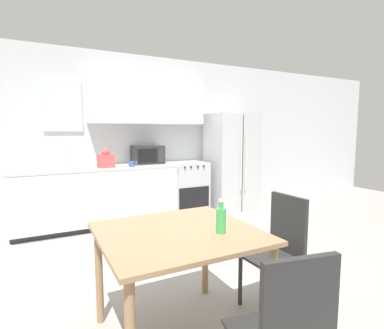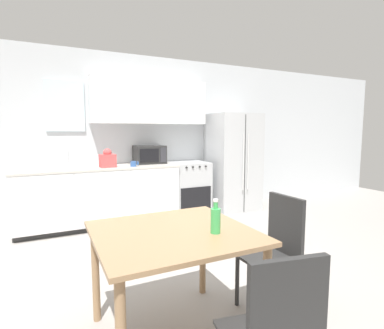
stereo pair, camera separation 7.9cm
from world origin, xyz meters
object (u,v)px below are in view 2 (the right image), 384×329
object	(u,v)px
oven_range	(189,188)
refrigerator	(233,162)
drink_bottle	(216,219)
dining_table	(173,246)
dining_chair_side	(277,244)
microwave	(150,155)
coffee_mug	(134,164)

from	to	relation	value
oven_range	refrigerator	bearing A→B (deg)	-4.73
drink_bottle	dining_table	bearing A→B (deg)	145.04
oven_range	refrigerator	world-z (taller)	refrigerator
oven_range	refrigerator	xyz separation A→B (m)	(0.87, -0.07, 0.43)
refrigerator	dining_chair_side	distance (m)	3.17
microwave	coffee_mug	distance (m)	0.47
oven_range	refrigerator	distance (m)	0.97
microwave	drink_bottle	distance (m)	3.15
dining_table	refrigerator	bearing A→B (deg)	49.87
refrigerator	dining_table	size ratio (longest dim) A/B	1.69
refrigerator	drink_bottle	bearing A→B (deg)	-125.53
dining_table	dining_chair_side	bearing A→B (deg)	-2.21
dining_table	microwave	bearing A→B (deg)	74.97
oven_range	drink_bottle	size ratio (longest dim) A/B	3.95
dining_table	drink_bottle	bearing A→B (deg)	-34.96
refrigerator	dining_table	xyz separation A→B (m)	(-2.33, -2.77, -0.21)
drink_bottle	oven_range	bearing A→B (deg)	67.86
dining_table	drink_bottle	distance (m)	0.35
oven_range	dining_table	bearing A→B (deg)	-117.22
refrigerator	dining_chair_side	size ratio (longest dim) A/B	1.89
microwave	dining_chair_side	world-z (taller)	microwave
oven_range	dining_chair_side	size ratio (longest dim) A/B	0.98
oven_range	drink_bottle	world-z (taller)	drink_bottle
coffee_mug	dining_chair_side	size ratio (longest dim) A/B	0.13
microwave	coffee_mug	bearing A→B (deg)	-139.54
oven_range	dining_table	distance (m)	3.20
drink_bottle	coffee_mug	bearing A→B (deg)	85.91
dining_table	drink_bottle	xyz separation A→B (m)	(0.24, -0.17, 0.20)
refrigerator	coffee_mug	size ratio (longest dim) A/B	14.25
oven_range	coffee_mug	world-z (taller)	coffee_mug
coffee_mug	dining_chair_side	bearing A→B (deg)	-80.20
oven_range	microwave	size ratio (longest dim) A/B	1.87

